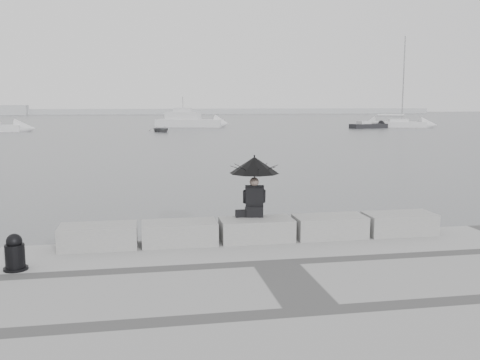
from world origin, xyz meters
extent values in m
plane|color=#4F5154|center=(0.00, 0.00, 0.00)|extent=(360.00, 360.00, 0.00)
cube|color=gray|center=(-3.40, -0.45, 0.75)|extent=(1.60, 0.80, 0.50)
cube|color=gray|center=(-1.70, -0.45, 0.75)|extent=(1.60, 0.80, 0.50)
cube|color=gray|center=(0.00, -0.45, 0.75)|extent=(1.60, 0.80, 0.50)
cube|color=gray|center=(1.70, -0.45, 0.75)|extent=(1.60, 0.80, 0.50)
cube|color=gray|center=(3.40, -0.45, 0.75)|extent=(1.60, 0.80, 0.50)
sphere|color=#726056|center=(0.01, -0.15, 1.78)|extent=(0.21, 0.21, 0.21)
cylinder|color=black|center=(0.01, -0.16, 1.85)|extent=(0.02, 0.02, 1.00)
cone|color=black|center=(0.01, -0.16, 2.16)|extent=(1.12, 1.12, 0.37)
sphere|color=black|center=(0.01, -0.16, 2.37)|extent=(0.04, 0.04, 0.04)
cube|color=black|center=(-0.30, -0.20, 1.08)|extent=(0.25, 0.14, 0.16)
cylinder|color=black|center=(-4.78, -1.72, 0.53)|extent=(0.44, 0.44, 0.06)
cylinder|color=black|center=(-4.78, -1.72, 0.74)|extent=(0.35, 0.35, 0.49)
sphere|color=black|center=(-4.78, -1.72, 1.05)|extent=(0.28, 0.28, 0.28)
cube|color=#A9ACAF|center=(0.00, 155.00, 0.80)|extent=(180.00, 6.00, 1.60)
cube|color=silver|center=(33.86, 60.24, 0.35)|extent=(7.89, 4.46, 0.90)
cube|color=silver|center=(33.86, 60.24, 0.95)|extent=(2.98, 2.29, 0.50)
cylinder|color=gray|center=(33.86, 60.24, 6.80)|extent=(0.16, 0.16, 12.00)
cylinder|color=gray|center=(33.86, 60.24, 1.60)|extent=(4.08, 1.31, 0.10)
cube|color=silver|center=(4.31, 66.53, 0.50)|extent=(10.05, 6.05, 1.20)
cube|color=silver|center=(4.31, 66.53, 1.60)|extent=(5.31, 3.77, 1.20)
cube|color=silver|center=(4.31, 66.53, 2.50)|extent=(2.83, 2.35, 0.60)
cylinder|color=gray|center=(4.31, 66.53, 3.60)|extent=(0.08, 0.08, 1.60)
cube|color=black|center=(28.51, 58.41, 0.25)|extent=(5.84, 3.12, 0.70)
cube|color=silver|center=(28.51, 58.41, 0.75)|extent=(1.96, 1.63, 0.50)
imported|color=slate|center=(-0.23, 53.94, 0.30)|extent=(3.88, 2.56, 0.61)
camera|label=1|loc=(-2.42, -11.74, 3.55)|focal=40.00mm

